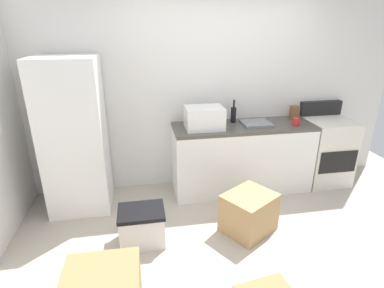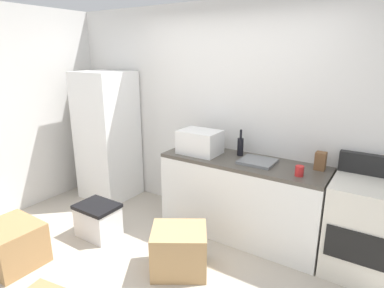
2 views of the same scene
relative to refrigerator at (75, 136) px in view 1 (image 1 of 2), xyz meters
name	(u,v)px [view 1 (image 1 of 2)]	position (x,y,z in m)	size (l,w,h in m)	color
ground_plane	(249,248)	(1.75, -1.15, -0.89)	(6.00, 6.00, 0.00)	#B2A899
wall_back	(215,89)	(1.75, 0.40, 0.41)	(5.00, 0.10, 2.60)	silver
kitchen_counter	(241,157)	(2.05, 0.05, -0.44)	(1.80, 0.60, 0.90)	white
refrigerator	(75,136)	(0.00, 0.00, 0.00)	(0.68, 0.66, 1.79)	white
stove_oven	(325,150)	(3.27, 0.06, -0.43)	(0.60, 0.61, 1.10)	silver
microwave	(204,118)	(1.53, 0.01, 0.14)	(0.46, 0.34, 0.27)	white
sink_basin	(256,123)	(2.22, 0.05, 0.02)	(0.36, 0.32, 0.03)	slate
wine_bottle	(233,114)	(1.95, 0.19, 0.12)	(0.07, 0.07, 0.30)	black
coffee_mug	(296,122)	(2.69, -0.09, 0.06)	(0.08, 0.08, 0.10)	red
knife_block	(294,112)	(2.82, 0.20, 0.10)	(0.10, 0.10, 0.18)	brown
cardboard_box_large	(249,213)	(1.84, -0.86, -0.68)	(0.51, 0.43, 0.43)	tan
storage_bin	(142,226)	(0.70, -0.86, -0.70)	(0.46, 0.36, 0.38)	silver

